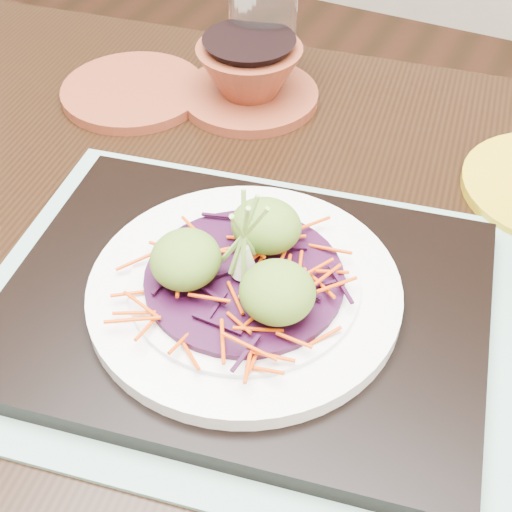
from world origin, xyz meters
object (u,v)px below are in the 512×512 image
at_px(terracotta_side_plate, 134,91).
at_px(water_glass, 263,31).
at_px(dining_table, 229,346).
at_px(terracotta_bowl_set, 249,77).
at_px(white_plate, 245,289).
at_px(serving_tray, 245,303).

bearing_deg(terracotta_side_plate, water_glass, 43.81).
relative_size(dining_table, terracotta_bowl_set, 6.79).
bearing_deg(water_glass, white_plate, -66.40).
bearing_deg(dining_table, serving_tray, -52.79).
distance_m(dining_table, white_plate, 0.14).
bearing_deg(terracotta_bowl_set, serving_tray, -64.17).
relative_size(dining_table, water_glass, 12.03).
xyz_separation_m(serving_tray, water_glass, (-0.15, 0.34, 0.04)).
bearing_deg(dining_table, terracotta_bowl_set, 103.72).
relative_size(white_plate, terracotta_side_plate, 1.50).
xyz_separation_m(dining_table, terracotta_side_plate, (-0.22, 0.20, 0.10)).
bearing_deg(terracotta_bowl_set, water_glass, 101.36).
xyz_separation_m(dining_table, serving_tray, (0.04, -0.03, 0.11)).
distance_m(serving_tray, water_glass, 0.37).
xyz_separation_m(terracotta_side_plate, terracotta_bowl_set, (0.12, 0.05, 0.02)).
height_order(serving_tray, white_plate, white_plate).
height_order(dining_table, terracotta_bowl_set, terracotta_bowl_set).
relative_size(serving_tray, water_glass, 3.42).
relative_size(serving_tray, terracotta_bowl_set, 1.93).
height_order(dining_table, white_plate, white_plate).
relative_size(terracotta_side_plate, terracotta_bowl_set, 0.84).
xyz_separation_m(dining_table, terracotta_bowl_set, (-0.10, 0.25, 0.13)).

